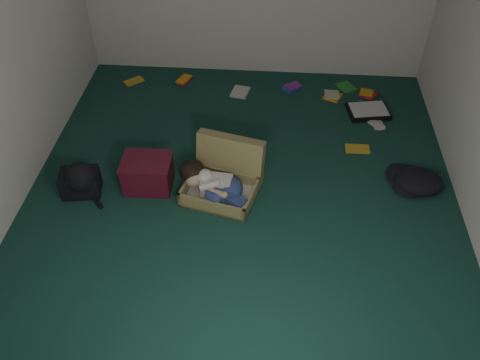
# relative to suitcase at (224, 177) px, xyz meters

# --- Properties ---
(floor) EXTENTS (4.50, 4.50, 0.00)m
(floor) POSITION_rel_suitcase_xyz_m (0.17, -0.10, -0.14)
(floor) COLOR #153D32
(floor) RESTS_ON ground
(wall_front) EXTENTS (4.50, 0.00, 4.50)m
(wall_front) POSITION_rel_suitcase_xyz_m (0.17, -2.35, 1.16)
(wall_front) COLOR white
(wall_front) RESTS_ON ground
(suitcase) EXTENTS (0.78, 0.77, 0.47)m
(suitcase) POSITION_rel_suitcase_xyz_m (0.00, 0.00, 0.00)
(suitcase) COLOR #998E54
(suitcase) RESTS_ON floor
(person) EXTENTS (0.66, 0.46, 0.29)m
(person) POSITION_rel_suitcase_xyz_m (-0.08, -0.15, 0.04)
(person) COLOR silver
(person) RESTS_ON suitcase
(maroon_bin) EXTENTS (0.46, 0.37, 0.31)m
(maroon_bin) POSITION_rel_suitcase_xyz_m (-0.71, -0.02, 0.02)
(maroon_bin) COLOR #521020
(maroon_bin) RESTS_ON floor
(backpack) EXTENTS (0.49, 0.42, 0.26)m
(backpack) POSITION_rel_suitcase_xyz_m (-1.32, -0.15, -0.01)
(backpack) COLOR black
(backpack) RESTS_ON floor
(clothing_pile) EXTENTS (0.47, 0.40, 0.14)m
(clothing_pile) POSITION_rel_suitcase_xyz_m (1.72, 0.19, -0.07)
(clothing_pile) COLOR black
(clothing_pile) RESTS_ON floor
(paper_tray) EXTENTS (0.49, 0.41, 0.06)m
(paper_tray) POSITION_rel_suitcase_xyz_m (1.49, 1.34, -0.11)
(paper_tray) COLOR black
(paper_tray) RESTS_ON floor
(book_scatter) EXTENTS (3.04, 1.40, 0.02)m
(book_scatter) POSITION_rel_suitcase_xyz_m (0.70, 1.54, -0.13)
(book_scatter) COLOR gold
(book_scatter) RESTS_ON floor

